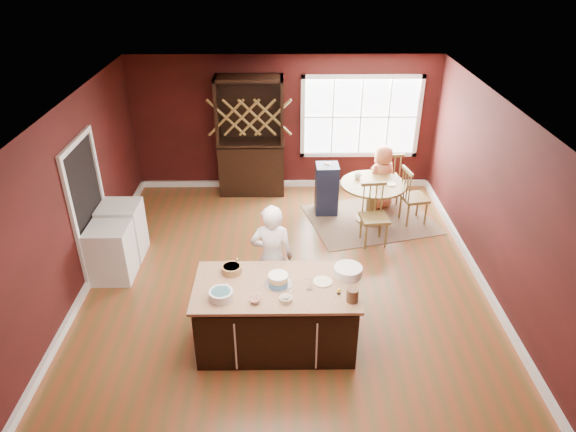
# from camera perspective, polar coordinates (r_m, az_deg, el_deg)

# --- Properties ---
(room_shell) EXTENTS (7.00, 7.00, 7.00)m
(room_shell) POSITION_cam_1_polar(r_m,az_deg,el_deg) (7.10, -0.26, 0.93)
(room_shell) COLOR brown
(room_shell) RESTS_ON ground
(window) EXTENTS (2.36, 0.10, 1.66)m
(window) POSITION_cam_1_polar(r_m,az_deg,el_deg) (10.35, 8.07, 10.86)
(window) COLOR white
(window) RESTS_ON room_shell
(doorway) EXTENTS (0.08, 1.26, 2.13)m
(doorway) POSITION_cam_1_polar(r_m,az_deg,el_deg) (8.31, -21.22, 0.75)
(doorway) COLOR white
(doorway) RESTS_ON room_shell
(kitchen_island) EXTENTS (2.02, 1.06, 0.92)m
(kitchen_island) POSITION_cam_1_polar(r_m,az_deg,el_deg) (6.61, -1.30, -11.05)
(kitchen_island) COLOR black
(kitchen_island) RESTS_ON ground
(dining_table) EXTENTS (1.17, 1.17, 0.75)m
(dining_table) POSITION_cam_1_polar(r_m,az_deg,el_deg) (9.41, 9.37, 2.43)
(dining_table) COLOR #976427
(dining_table) RESTS_ON ground
(baker) EXTENTS (0.61, 0.41, 1.61)m
(baker) POSITION_cam_1_polar(r_m,az_deg,el_deg) (7.02, -1.79, -4.65)
(baker) COLOR white
(baker) RESTS_ON ground
(layer_cake) EXTENTS (0.34, 0.34, 0.14)m
(layer_cake) POSITION_cam_1_polar(r_m,az_deg,el_deg) (6.29, -1.09, -7.07)
(layer_cake) COLOR white
(layer_cake) RESTS_ON kitchen_island
(bowl_blue) EXTENTS (0.28, 0.28, 0.11)m
(bowl_blue) POSITION_cam_1_polar(r_m,az_deg,el_deg) (6.13, -7.45, -8.69)
(bowl_blue) COLOR silver
(bowl_blue) RESTS_ON kitchen_island
(bowl_yellow) EXTENTS (0.26, 0.26, 0.10)m
(bowl_yellow) POSITION_cam_1_polar(r_m,az_deg,el_deg) (6.54, -6.28, -5.90)
(bowl_yellow) COLOR #9A6E44
(bowl_yellow) RESTS_ON kitchen_island
(bowl_pink) EXTENTS (0.14, 0.14, 0.05)m
(bowl_pink) POSITION_cam_1_polar(r_m,az_deg,el_deg) (6.05, -3.72, -9.40)
(bowl_pink) COLOR silver
(bowl_pink) RESTS_ON kitchen_island
(bowl_olive) EXTENTS (0.15, 0.15, 0.06)m
(bowl_olive) POSITION_cam_1_polar(r_m,az_deg,el_deg) (6.05, -0.26, -9.23)
(bowl_olive) COLOR beige
(bowl_olive) RESTS_ON kitchen_island
(drinking_glass) EXTENTS (0.08, 0.08, 0.15)m
(drinking_glass) POSITION_cam_1_polar(r_m,az_deg,el_deg) (6.20, 2.41, -7.64)
(drinking_glass) COLOR silver
(drinking_glass) RESTS_ON kitchen_island
(dinner_plate) EXTENTS (0.24, 0.24, 0.02)m
(dinner_plate) POSITION_cam_1_polar(r_m,az_deg,el_deg) (6.37, 3.86, -7.29)
(dinner_plate) COLOR beige
(dinner_plate) RESTS_ON kitchen_island
(white_tub) EXTENTS (0.36, 0.36, 0.12)m
(white_tub) POSITION_cam_1_polar(r_m,az_deg,el_deg) (6.49, 6.68, -6.11)
(white_tub) COLOR white
(white_tub) RESTS_ON kitchen_island
(stoneware_crock) EXTENTS (0.14, 0.14, 0.17)m
(stoneware_crock) POSITION_cam_1_polar(r_m,az_deg,el_deg) (6.07, 7.17, -8.72)
(stoneware_crock) COLOR brown
(stoneware_crock) RESTS_ON kitchen_island
(toy_figurine) EXTENTS (0.05, 0.05, 0.08)m
(toy_figurine) POSITION_cam_1_polar(r_m,az_deg,el_deg) (6.19, 5.66, -8.32)
(toy_figurine) COLOR yellow
(toy_figurine) RESTS_ON kitchen_island
(rug) EXTENTS (2.56, 2.20, 0.01)m
(rug) POSITION_cam_1_polar(r_m,az_deg,el_deg) (9.65, 9.12, -0.37)
(rug) COLOR brown
(rug) RESTS_ON ground
(chair_east) EXTENTS (0.51, 0.53, 1.08)m
(chair_east) POSITION_cam_1_polar(r_m,az_deg,el_deg) (9.50, 13.90, 2.25)
(chair_east) COLOR brown
(chair_east) RESTS_ON ground
(chair_south) EXTENTS (0.49, 0.47, 1.07)m
(chair_south) POSITION_cam_1_polar(r_m,az_deg,el_deg) (8.69, 9.60, 0.05)
(chair_south) COLOR brown
(chair_south) RESTS_ON ground
(chair_north) EXTENTS (0.49, 0.47, 1.09)m
(chair_north) POSITION_cam_1_polar(r_m,az_deg,el_deg) (10.13, 11.01, 4.37)
(chair_north) COLOR brown
(chair_north) RESTS_ON ground
(seated_woman) EXTENTS (0.73, 0.64, 1.25)m
(seated_woman) POSITION_cam_1_polar(r_m,az_deg,el_deg) (9.87, 10.39, 4.26)
(seated_woman) COLOR #C56946
(seated_woman) RESTS_ON ground
(high_chair) EXTENTS (0.42, 0.42, 1.01)m
(high_chair) POSITION_cam_1_polar(r_m,az_deg,el_deg) (9.59, 4.32, 3.11)
(high_chair) COLOR black
(high_chair) RESTS_ON ground
(toddler) EXTENTS (0.18, 0.14, 0.26)m
(toddler) POSITION_cam_1_polar(r_m,az_deg,el_deg) (9.50, 4.70, 4.87)
(toddler) COLOR #8CA5BF
(toddler) RESTS_ON high_chair
(table_plate) EXTENTS (0.19, 0.19, 0.01)m
(table_plate) POSITION_cam_1_polar(r_m,az_deg,el_deg) (9.32, 11.34, 3.50)
(table_plate) COLOR beige
(table_plate) RESTS_ON dining_table
(table_cup) EXTENTS (0.13, 0.13, 0.09)m
(table_cup) POSITION_cam_1_polar(r_m,az_deg,el_deg) (9.44, 7.75, 4.43)
(table_cup) COLOR white
(table_cup) RESTS_ON dining_table
(hutch) EXTENTS (1.29, 0.54, 2.36)m
(hutch) POSITION_cam_1_polar(r_m,az_deg,el_deg) (10.13, -4.16, 8.73)
(hutch) COLOR black
(hutch) RESTS_ON ground
(washer) EXTENTS (0.61, 0.59, 0.88)m
(washer) POSITION_cam_1_polar(r_m,az_deg,el_deg) (8.22, -19.03, -3.88)
(washer) COLOR white
(washer) RESTS_ON ground
(dryer) EXTENTS (0.63, 0.61, 0.91)m
(dryer) POSITION_cam_1_polar(r_m,az_deg,el_deg) (8.73, -17.90, -1.50)
(dryer) COLOR white
(dryer) RESTS_ON ground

